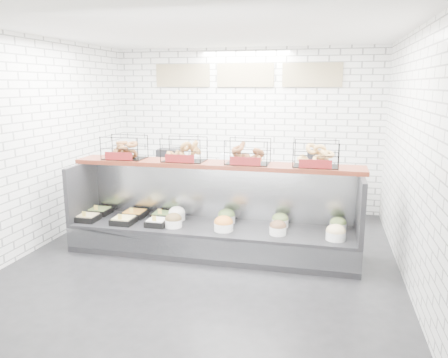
# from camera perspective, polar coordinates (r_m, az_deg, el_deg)

# --- Properties ---
(ground) EXTENTS (5.50, 5.50, 0.00)m
(ground) POSITION_cam_1_polar(r_m,az_deg,el_deg) (6.01, -2.33, -10.60)
(ground) COLOR black
(ground) RESTS_ON ground
(room_shell) EXTENTS (5.02, 5.51, 3.01)m
(room_shell) POSITION_cam_1_polar(r_m,az_deg,el_deg) (6.12, -0.96, 9.68)
(room_shell) COLOR white
(room_shell) RESTS_ON ground
(display_case) EXTENTS (4.00, 0.90, 1.20)m
(display_case) POSITION_cam_1_polar(r_m,az_deg,el_deg) (6.20, -1.52, -6.60)
(display_case) COLOR black
(display_case) RESTS_ON ground
(bagel_shelf) EXTENTS (4.10, 0.50, 0.40)m
(bagel_shelf) POSITION_cam_1_polar(r_m,az_deg,el_deg) (6.11, -1.14, 3.24)
(bagel_shelf) COLOR #4C1A10
(bagel_shelf) RESTS_ON display_case
(prep_counter) EXTENTS (4.00, 0.60, 1.20)m
(prep_counter) POSITION_cam_1_polar(r_m,az_deg,el_deg) (8.12, 2.24, -1.04)
(prep_counter) COLOR #93969B
(prep_counter) RESTS_ON ground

